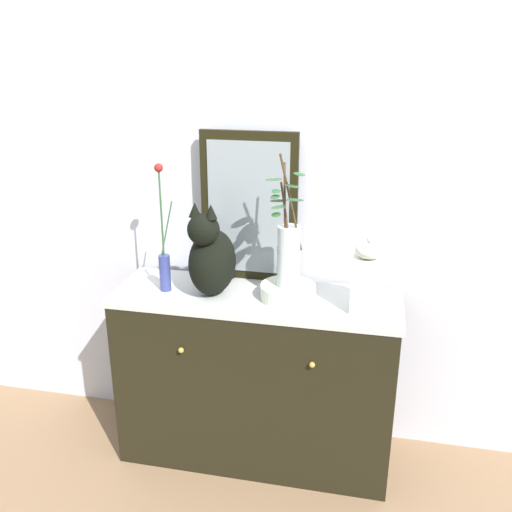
{
  "coord_description": "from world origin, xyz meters",
  "views": [
    {
      "loc": [
        0.46,
        -2.15,
        1.81
      ],
      "look_at": [
        0.0,
        0.0,
        0.99
      ],
      "focal_mm": 39.78,
      "sensor_mm": 36.0,
      "label": 1
    }
  ],
  "objects_px": {
    "sideboard": "(256,377)",
    "vase_slim_green": "(164,259)",
    "vase_glass_clear": "(288,252)",
    "cat_sitting": "(211,257)",
    "mirror_leaning": "(249,208)",
    "jar_lidded_porcelain": "(367,278)",
    "bowl_porcelain": "(288,292)"
  },
  "relations": [
    {
      "from": "sideboard",
      "to": "vase_slim_green",
      "type": "xyz_separation_m",
      "value": [
        -0.4,
        -0.02,
        0.55
      ]
    },
    {
      "from": "vase_glass_clear",
      "to": "sideboard",
      "type": "bearing_deg",
      "value": 178.27
    },
    {
      "from": "sideboard",
      "to": "cat_sitting",
      "type": "xyz_separation_m",
      "value": [
        -0.19,
        -0.02,
        0.57
      ]
    },
    {
      "from": "mirror_leaning",
      "to": "jar_lidded_porcelain",
      "type": "height_order",
      "value": "mirror_leaning"
    },
    {
      "from": "sideboard",
      "to": "jar_lidded_porcelain",
      "type": "distance_m",
      "value": 0.71
    },
    {
      "from": "vase_slim_green",
      "to": "vase_glass_clear",
      "type": "bearing_deg",
      "value": 2.14
    },
    {
      "from": "cat_sitting",
      "to": "jar_lidded_porcelain",
      "type": "bearing_deg",
      "value": -1.56
    },
    {
      "from": "cat_sitting",
      "to": "bowl_porcelain",
      "type": "bearing_deg",
      "value": 4.03
    },
    {
      "from": "sideboard",
      "to": "vase_glass_clear",
      "type": "bearing_deg",
      "value": -1.73
    },
    {
      "from": "mirror_leaning",
      "to": "cat_sitting",
      "type": "relative_size",
      "value": 1.6
    },
    {
      "from": "jar_lidded_porcelain",
      "to": "sideboard",
      "type": "bearing_deg",
      "value": 174.83
    },
    {
      "from": "jar_lidded_porcelain",
      "to": "bowl_porcelain",
      "type": "bearing_deg",
      "value": 172.83
    },
    {
      "from": "sideboard",
      "to": "jar_lidded_porcelain",
      "type": "relative_size",
      "value": 3.95
    },
    {
      "from": "vase_glass_clear",
      "to": "bowl_porcelain",
      "type": "bearing_deg",
      "value": 66.45
    },
    {
      "from": "cat_sitting",
      "to": "vase_glass_clear",
      "type": "relative_size",
      "value": 0.75
    },
    {
      "from": "mirror_leaning",
      "to": "vase_slim_green",
      "type": "bearing_deg",
      "value": -147.53
    },
    {
      "from": "sideboard",
      "to": "jar_lidded_porcelain",
      "type": "xyz_separation_m",
      "value": [
        0.46,
        -0.04,
        0.54
      ]
    },
    {
      "from": "mirror_leaning",
      "to": "sideboard",
      "type": "bearing_deg",
      "value": -68.87
    },
    {
      "from": "vase_slim_green",
      "to": "vase_glass_clear",
      "type": "distance_m",
      "value": 0.54
    },
    {
      "from": "vase_slim_green",
      "to": "bowl_porcelain",
      "type": "bearing_deg",
      "value": 2.46
    },
    {
      "from": "cat_sitting",
      "to": "vase_glass_clear",
      "type": "bearing_deg",
      "value": 3.51
    },
    {
      "from": "cat_sitting",
      "to": "bowl_porcelain",
      "type": "relative_size",
      "value": 1.79
    },
    {
      "from": "jar_lidded_porcelain",
      "to": "vase_glass_clear",
      "type": "bearing_deg",
      "value": 173.4
    },
    {
      "from": "mirror_leaning",
      "to": "jar_lidded_porcelain",
      "type": "relative_size",
      "value": 2.14
    },
    {
      "from": "sideboard",
      "to": "cat_sitting",
      "type": "relative_size",
      "value": 2.95
    },
    {
      "from": "sideboard",
      "to": "vase_glass_clear",
      "type": "xyz_separation_m",
      "value": [
        0.14,
        -0.0,
        0.62
      ]
    },
    {
      "from": "vase_glass_clear",
      "to": "jar_lidded_porcelain",
      "type": "relative_size",
      "value": 1.79
    },
    {
      "from": "bowl_porcelain",
      "to": "jar_lidded_porcelain",
      "type": "relative_size",
      "value": 0.75
    },
    {
      "from": "vase_slim_green",
      "to": "jar_lidded_porcelain",
      "type": "relative_size",
      "value": 1.79
    },
    {
      "from": "sideboard",
      "to": "jar_lidded_porcelain",
      "type": "bearing_deg",
      "value": -5.17
    },
    {
      "from": "vase_slim_green",
      "to": "cat_sitting",
      "type": "bearing_deg",
      "value": 0.04
    },
    {
      "from": "sideboard",
      "to": "vase_glass_clear",
      "type": "height_order",
      "value": "vase_glass_clear"
    }
  ]
}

